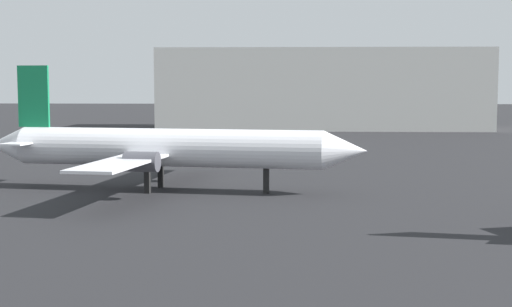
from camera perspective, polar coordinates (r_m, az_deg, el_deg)
The scene contains 2 objects.
airplane_distant at distance 60.01m, azimuth -7.11°, elevation 0.46°, with size 32.33×27.22×10.29m.
terminal_building at distance 141.49m, azimuth 5.19°, elevation 5.05°, with size 61.91×18.32×15.26m, color #B7B7B2.
Camera 1 is at (-3.52, -8.05, 8.84)m, focal length 51.07 mm.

